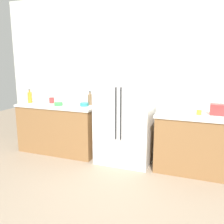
% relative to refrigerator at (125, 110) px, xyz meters
% --- Properties ---
extents(ground_plane, '(10.88, 10.88, 0.00)m').
position_rel_refrigerator_xyz_m(ground_plane, '(0.19, -1.29, -0.90)').
color(ground_plane, gray).
extents(kitchen_back_panel, '(5.44, 0.10, 2.83)m').
position_rel_refrigerator_xyz_m(kitchen_back_panel, '(0.19, 0.39, 0.52)').
color(kitchen_back_panel, silver).
rests_on(kitchen_back_panel, ground_plane).
extents(counter_left, '(1.51, 0.65, 0.90)m').
position_rel_refrigerator_xyz_m(counter_left, '(-1.29, 0.02, -0.45)').
color(counter_left, olive).
rests_on(counter_left, ground_plane).
extents(counter_right, '(1.22, 0.65, 0.90)m').
position_rel_refrigerator_xyz_m(counter_right, '(1.14, 0.02, -0.45)').
color(counter_right, olive).
rests_on(counter_right, ground_plane).
extents(refrigerator, '(0.90, 0.68, 1.80)m').
position_rel_refrigerator_xyz_m(refrigerator, '(0.00, 0.00, 0.00)').
color(refrigerator, white).
rests_on(refrigerator, ground_plane).
extents(toaster, '(0.25, 0.16, 0.16)m').
position_rel_refrigerator_xyz_m(toaster, '(1.42, 0.09, 0.08)').
color(toaster, red).
rests_on(toaster, counter_right).
extents(bottle_a, '(0.08, 0.08, 0.26)m').
position_rel_refrigerator_xyz_m(bottle_a, '(-1.89, -0.03, 0.11)').
color(bottle_a, orange).
rests_on(bottle_a, counter_left).
extents(bottle_b, '(0.08, 0.08, 0.25)m').
position_rel_refrigerator_xyz_m(bottle_b, '(-0.72, 0.18, 0.10)').
color(bottle_b, brown).
rests_on(bottle_b, counter_left).
extents(cup_a, '(0.09, 0.09, 0.11)m').
position_rel_refrigerator_xyz_m(cup_a, '(-1.48, 0.09, 0.06)').
color(cup_a, red).
rests_on(cup_a, counter_left).
extents(cup_b, '(0.07, 0.07, 0.07)m').
position_rel_refrigerator_xyz_m(cup_b, '(1.15, 0.00, 0.04)').
color(cup_b, yellow).
rests_on(cup_b, counter_right).
extents(bowl_a, '(0.15, 0.15, 0.06)m').
position_rel_refrigerator_xyz_m(bowl_a, '(-0.77, 0.03, 0.03)').
color(bowl_a, teal).
rests_on(bowl_a, counter_left).
extents(bowl_b, '(0.19, 0.19, 0.06)m').
position_rel_refrigerator_xyz_m(bowl_b, '(-1.67, 0.02, 0.03)').
color(bowl_b, white).
rests_on(bowl_b, counter_left).
extents(bowl_c, '(0.15, 0.15, 0.06)m').
position_rel_refrigerator_xyz_m(bowl_c, '(-1.22, -0.09, 0.03)').
color(bowl_c, green).
rests_on(bowl_c, counter_left).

